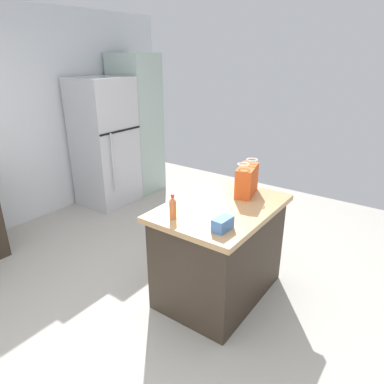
{
  "coord_description": "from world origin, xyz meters",
  "views": [
    {
      "loc": [
        -2.02,
        -1.59,
        2.07
      ],
      "look_at": [
        0.3,
        0.06,
        0.93
      ],
      "focal_mm": 32.64,
      "sensor_mm": 36.0,
      "label": 1
    }
  ],
  "objects_px": {
    "kitchen_island": "(220,250)",
    "bottle": "(173,208)",
    "refrigerator": "(105,143)",
    "shopping_bag": "(247,180)",
    "tall_cabinet": "(137,125)",
    "small_box": "(223,224)"
  },
  "relations": [
    {
      "from": "tall_cabinet",
      "to": "bottle",
      "type": "xyz_separation_m",
      "value": [
        -1.96,
        -2.27,
        -0.07
      ]
    },
    {
      "from": "refrigerator",
      "to": "tall_cabinet",
      "type": "xyz_separation_m",
      "value": [
        0.65,
        0.0,
        0.15
      ]
    },
    {
      "from": "refrigerator",
      "to": "shopping_bag",
      "type": "bearing_deg",
      "value": -102.1
    },
    {
      "from": "kitchen_island",
      "to": "bottle",
      "type": "bearing_deg",
      "value": 157.62
    },
    {
      "from": "shopping_bag",
      "to": "small_box",
      "type": "relative_size",
      "value": 2.15
    },
    {
      "from": "refrigerator",
      "to": "bottle",
      "type": "bearing_deg",
      "value": -119.98
    },
    {
      "from": "refrigerator",
      "to": "shopping_bag",
      "type": "distance_m",
      "value": 2.56
    },
    {
      "from": "kitchen_island",
      "to": "small_box",
      "type": "distance_m",
      "value": 0.65
    },
    {
      "from": "tall_cabinet",
      "to": "small_box",
      "type": "xyz_separation_m",
      "value": [
        -1.91,
        -2.68,
        -0.11
      ]
    },
    {
      "from": "refrigerator",
      "to": "tall_cabinet",
      "type": "distance_m",
      "value": 0.67
    },
    {
      "from": "tall_cabinet",
      "to": "small_box",
      "type": "relative_size",
      "value": 12.64
    },
    {
      "from": "tall_cabinet",
      "to": "bottle",
      "type": "bearing_deg",
      "value": -130.87
    },
    {
      "from": "tall_cabinet",
      "to": "bottle",
      "type": "relative_size",
      "value": 10.38
    },
    {
      "from": "refrigerator",
      "to": "small_box",
      "type": "distance_m",
      "value": 2.96
    },
    {
      "from": "small_box",
      "to": "bottle",
      "type": "xyz_separation_m",
      "value": [
        -0.06,
        0.41,
        0.04
      ]
    },
    {
      "from": "refrigerator",
      "to": "bottle",
      "type": "height_order",
      "value": "refrigerator"
    },
    {
      "from": "small_box",
      "to": "refrigerator",
      "type": "bearing_deg",
      "value": 64.94
    },
    {
      "from": "small_box",
      "to": "bottle",
      "type": "height_order",
      "value": "bottle"
    },
    {
      "from": "bottle",
      "to": "kitchen_island",
      "type": "bearing_deg",
      "value": -22.38
    },
    {
      "from": "shopping_bag",
      "to": "small_box",
      "type": "xyz_separation_m",
      "value": [
        -0.72,
        -0.18,
        -0.09
      ]
    },
    {
      "from": "kitchen_island",
      "to": "bottle",
      "type": "xyz_separation_m",
      "value": [
        -0.43,
        0.18,
        0.52
      ]
    },
    {
      "from": "kitchen_island",
      "to": "small_box",
      "type": "height_order",
      "value": "small_box"
    }
  ]
}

